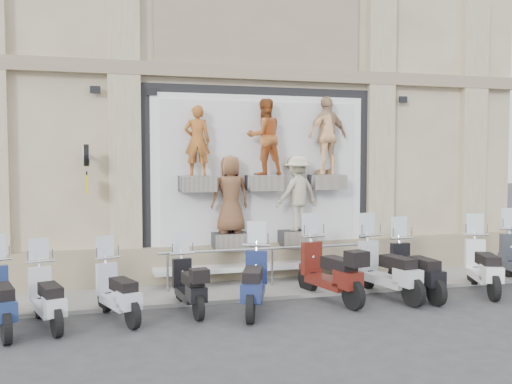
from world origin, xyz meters
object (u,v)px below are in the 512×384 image
Objects in this scene: guard_rail at (272,268)px; scooter_b at (47,285)px; scooter_h at (416,259)px; scooter_d at (189,274)px; scooter_f at (329,259)px; clock_sign_bracket at (87,162)px; scooter_g at (388,257)px; scooter_c at (118,280)px; scooter_i at (483,255)px; scooter_a at (0,286)px; scooter_e at (254,269)px.

scooter_b is at bearing -159.90° from guard_rail.
scooter_b is at bearing 179.31° from scooter_h.
scooter_f is at bearing -5.63° from scooter_d.
scooter_g is (5.93, -1.95, -1.94)m from clock_sign_bracket.
scooter_f is 1.24m from scooter_g.
scooter_c is 0.85× the size of scooter_g.
scooter_g is 1.04× the size of scooter_i.
scooter_b is (-4.57, -1.67, 0.27)m from guard_rail.
scooter_g is 1.06× the size of scooter_h.
scooter_a is 0.96× the size of scooter_i.
scooter_a is 9.54m from scooter_i.
scooter_h is at bearing -30.44° from guard_rail.
scooter_h is (6.02, 0.02, 0.08)m from scooter_c.
scooter_e is (-0.91, -1.75, 0.36)m from guard_rail.
scooter_c is 5.41m from scooter_g.
scooter_h is 1.62m from scooter_i.
clock_sign_bracket reaches higher than guard_rail.
scooter_h is at bearing -160.44° from scooter_i.
scooter_c is 0.84× the size of scooter_f.
scooter_a reaches higher than scooter_c.
scooter_g is (4.10, -0.13, 0.14)m from scooter_d.
scooter_f is 1.05× the size of scooter_i.
scooter_i is (4.25, -1.59, 0.36)m from guard_rail.
scooter_c reaches higher than guard_rail.
scooter_d is 6.33m from scooter_i.
scooter_b is at bearing -158.46° from scooter_i.
scooter_i is (5.16, 0.15, -0.00)m from scooter_e.
clock_sign_bracket is at bearing 161.20° from scooter_h.
scooter_a is at bearing -161.33° from guard_rail.
clock_sign_bracket is at bearing 150.80° from scooter_g.
scooter_e reaches higher than scooter_c.
scooter_f reaches higher than scooter_c.
scooter_a is 1.92m from scooter_c.
scooter_e is at bearing 174.15° from scooter_g.
scooter_f is at bearing 172.20° from scooter_h.
scooter_a reaches higher than guard_rail.
clock_sign_bracket reaches higher than scooter_b.
scooter_d is 0.88× the size of scooter_h.
scooter_a is at bearing 171.67° from scooter_f.
clock_sign_bracket is 0.50× the size of scooter_i.
scooter_i reaches higher than scooter_h.
scooter_c is 2.48m from scooter_e.
scooter_b is 0.89× the size of scooter_e.
scooter_g reaches higher than guard_rail.
scooter_a is (-5.29, -1.79, 0.32)m from guard_rail.
scooter_c is (-3.39, -1.57, 0.26)m from guard_rail.
scooter_e is (2.48, -0.17, 0.09)m from scooter_c.
scooter_e is at bearing -17.63° from scooter_b.
scooter_h reaches higher than scooter_a.
scooter_h is at bearing -8.10° from scooter_d.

